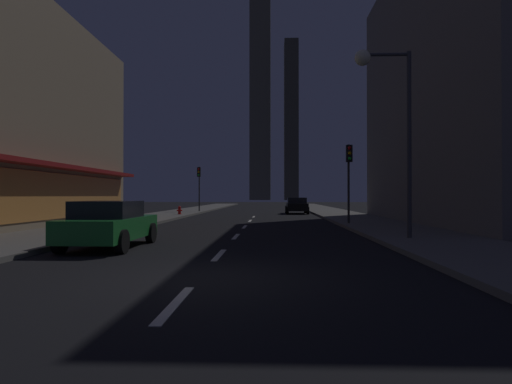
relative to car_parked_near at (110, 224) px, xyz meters
name	(u,v)px	position (x,y,z in m)	size (l,w,h in m)	color
ground_plane	(257,213)	(3.60, 27.32, -0.79)	(78.00, 136.00, 0.10)	black
sidewalk_right	(332,212)	(10.60, 27.32, -0.67)	(4.00, 76.00, 0.15)	#605E59
sidewalk_left	(184,212)	(-3.40, 27.32, -0.67)	(4.00, 76.00, 0.15)	#605E59
lane_marking_center	(241,231)	(3.60, 6.32, -0.73)	(0.16, 28.20, 0.01)	silver
building_apartment_right	(505,83)	(18.10, 11.32, 7.19)	(11.00, 20.00, 15.86)	slate
skyscraper_distant_tall	(260,101)	(0.32, 147.80, 37.03)	(7.82, 7.73, 75.54)	brown
skyscraper_distant_mid	(291,121)	(11.92, 144.79, 28.71)	(5.12, 8.24, 58.91)	#423F32
car_parked_near	(110,224)	(0.00, 0.00, 0.00)	(1.98, 4.24, 1.45)	#1E722D
car_parked_far	(297,205)	(7.20, 25.17, 0.00)	(1.98, 4.24, 1.45)	black
fire_hydrant_far_left	(179,210)	(-2.30, 20.23, -0.29)	(0.42, 0.30, 0.65)	red
traffic_light_near_right	(349,166)	(9.10, 9.74, 2.45)	(0.32, 0.48, 4.20)	#2D2D2D
traffic_light_far_left	(199,179)	(-1.90, 26.79, 2.45)	(0.32, 0.48, 4.20)	#2D2D2D
street_lamp_right	(385,97)	(8.98, 2.00, 4.33)	(1.96, 0.56, 6.58)	#38383D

